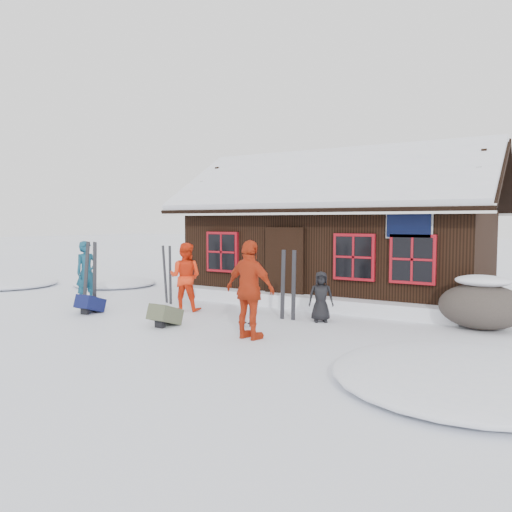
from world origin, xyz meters
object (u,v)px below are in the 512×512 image
(skier_crouched, at_px, (321,297))
(backpack_olive, at_px, (165,318))
(skier_teal, at_px, (87,273))
(skier_orange_left, at_px, (185,277))
(ski_pair_left, at_px, (90,278))
(ski_poles, at_px, (247,297))
(backpack_blue, at_px, (90,307))
(boulder, at_px, (482,305))
(skier_orange_right, at_px, (250,290))

(skier_crouched, distance_m, backpack_olive, 3.41)
(skier_teal, bearing_deg, skier_orange_left, -68.42)
(skier_orange_left, height_order, ski_pair_left, ski_pair_left)
(ski_poles, bearing_deg, backpack_olive, -151.12)
(skier_teal, height_order, backpack_olive, skier_teal)
(skier_orange_left, height_order, backpack_blue, skier_orange_left)
(skier_crouched, distance_m, ski_pair_left, 5.59)
(backpack_blue, bearing_deg, skier_orange_left, 36.28)
(skier_teal, relative_size, backpack_blue, 2.88)
(skier_crouched, height_order, ski_pair_left, ski_pair_left)
(skier_orange_left, bearing_deg, boulder, 174.71)
(skier_teal, height_order, skier_orange_right, skier_orange_right)
(skier_teal, height_order, ski_pair_left, ski_pair_left)
(skier_orange_left, distance_m, backpack_blue, 2.38)
(backpack_olive, bearing_deg, skier_crouched, 39.92)
(skier_orange_right, height_order, boulder, skier_orange_right)
(ski_poles, bearing_deg, ski_pair_left, -172.71)
(skier_orange_right, relative_size, ski_poles, 1.39)
(backpack_blue, relative_size, backpack_olive, 0.95)
(skier_orange_right, relative_size, backpack_olive, 3.02)
(boulder, relative_size, ski_pair_left, 0.96)
(skier_teal, relative_size, skier_orange_right, 0.91)
(skier_crouched, bearing_deg, skier_orange_right, -132.25)
(skier_teal, xyz_separation_m, skier_orange_left, (2.90, 0.58, -0.00))
(ski_poles, bearing_deg, skier_orange_right, -54.92)
(skier_teal, distance_m, backpack_olive, 3.93)
(skier_crouched, height_order, backpack_blue, skier_crouched)
(skier_crouched, bearing_deg, ski_poles, -160.07)
(skier_crouched, distance_m, boulder, 3.30)
(backpack_olive, bearing_deg, ski_poles, 29.71)
(skier_orange_right, height_order, ski_poles, skier_orange_right)
(boulder, relative_size, ski_poles, 1.28)
(skier_crouched, height_order, ski_poles, ski_poles)
(skier_crouched, xyz_separation_m, backpack_olive, (-2.63, -2.14, -0.39))
(skier_orange_left, relative_size, skier_orange_right, 0.90)
(skier_crouched, xyz_separation_m, ski_poles, (-1.11, -1.30, 0.07))
(skier_orange_left, distance_m, backpack_olive, 1.99)
(skier_orange_left, xyz_separation_m, backpack_olive, (0.81, -1.68, -0.68))
(skier_orange_right, bearing_deg, skier_crouched, -95.52)
(ski_pair_left, xyz_separation_m, ski_poles, (4.17, 0.53, -0.21))
(skier_orange_right, xyz_separation_m, skier_crouched, (0.49, 2.18, -0.38))
(skier_orange_left, bearing_deg, skier_orange_right, 132.04)
(skier_orange_left, xyz_separation_m, skier_orange_right, (2.95, -1.72, 0.09))
(skier_orange_right, bearing_deg, skier_teal, -3.85)
(skier_teal, distance_m, skier_crouched, 6.44)
(skier_crouched, height_order, boulder, skier_crouched)
(boulder, bearing_deg, backpack_blue, -160.61)
(skier_orange_left, relative_size, ski_pair_left, 0.95)
(skier_crouched, bearing_deg, skier_orange_left, 157.95)
(skier_crouched, bearing_deg, skier_teal, 159.73)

